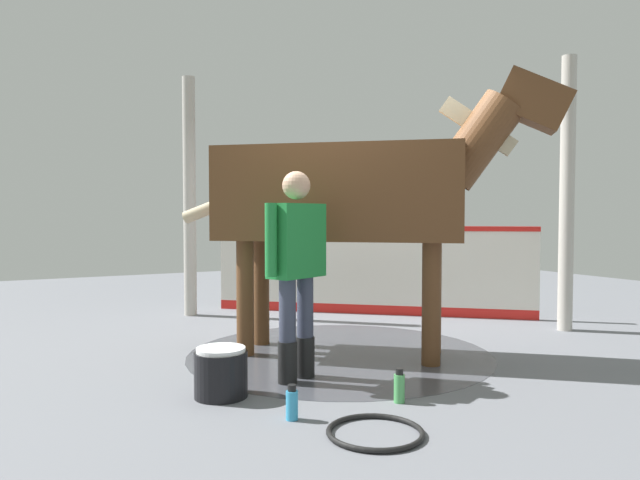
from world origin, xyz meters
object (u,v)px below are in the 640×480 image
at_px(handler, 296,261).
at_px(bottle_spray, 399,387).
at_px(horse, 353,194).
at_px(hose_coil, 375,432).
at_px(wash_bucket, 221,373).
at_px(bottle_shampoo, 292,404).

height_order(handler, bottle_spray, handler).
relative_size(horse, bottle_spray, 11.99).
xyz_separation_m(handler, hose_coil, (-0.08, -1.24, -0.91)).
bearing_deg(handler, wash_bucket, 77.59).
bearing_deg(horse, hose_coil, -76.87).
bearing_deg(hose_coil, wash_bucket, 117.29).
bearing_deg(wash_bucket, horse, 23.55).
distance_m(handler, bottle_spray, 1.22).
distance_m(wash_bucket, bottle_shampoo, 0.70).
bearing_deg(handler, horse, -81.79).
xyz_separation_m(horse, handler, (-0.81, -0.51, -0.55)).
bearing_deg(bottle_spray, horse, 72.21).
relative_size(handler, wash_bucket, 4.32).
xyz_separation_m(handler, bottle_shampoo, (-0.41, -0.78, -0.83)).
bearing_deg(hose_coil, bottle_shampoo, 125.34).
xyz_separation_m(bottle_shampoo, hose_coil, (0.32, -0.46, -0.08)).
bearing_deg(handler, hose_coil, 152.45).
distance_m(horse, bottle_spray, 1.95).
height_order(handler, wash_bucket, handler).
xyz_separation_m(wash_bucket, bottle_shampoo, (0.25, -0.65, -0.07)).
bearing_deg(wash_bucket, bottle_spray, -33.50).
distance_m(wash_bucket, hose_coil, 1.26).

